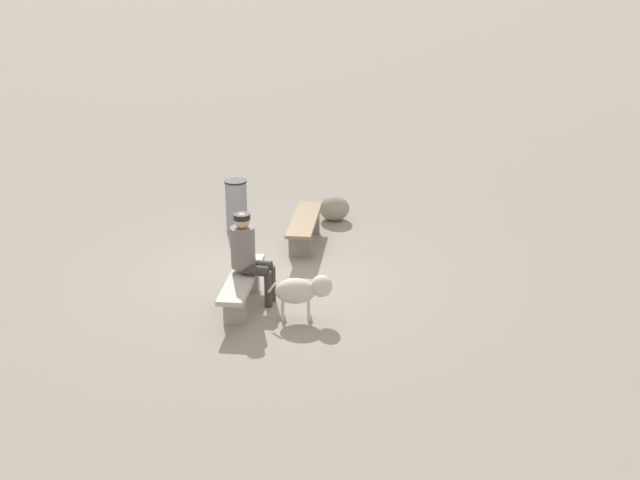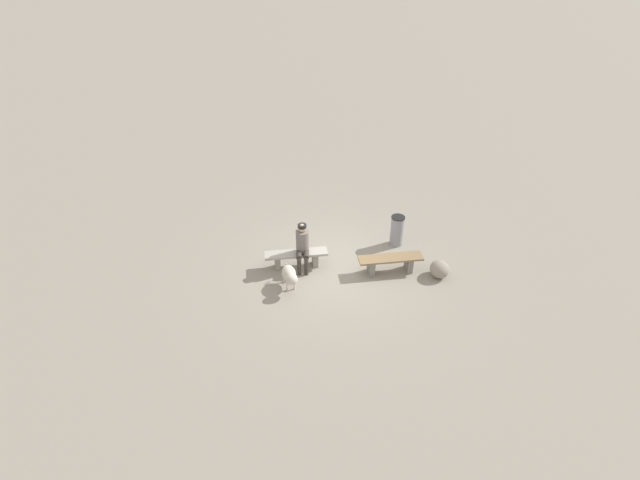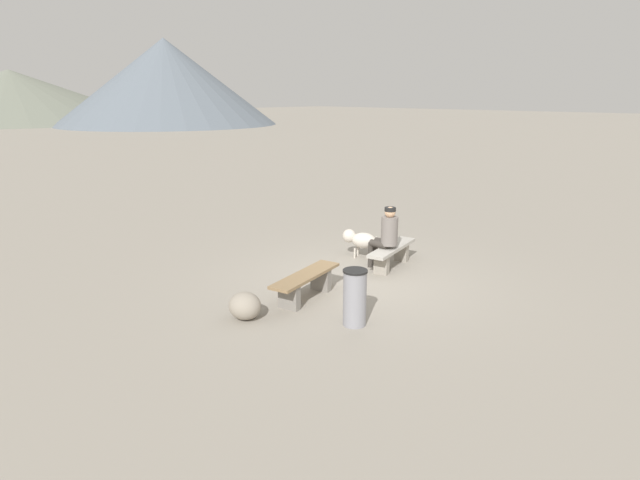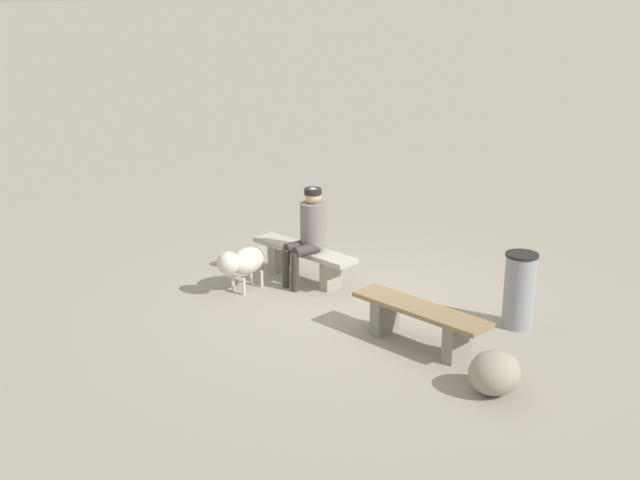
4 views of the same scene
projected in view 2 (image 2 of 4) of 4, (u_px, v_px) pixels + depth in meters
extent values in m
cube|color=gray|center=(336.00, 267.00, 13.91)|extent=(210.00, 210.00, 0.06)
cube|color=gray|center=(409.00, 264.00, 13.65)|extent=(0.22, 0.40, 0.42)
cube|color=gray|center=(371.00, 267.00, 13.53)|extent=(0.22, 0.40, 0.42)
cube|color=#8C704C|center=(391.00, 258.00, 13.45)|extent=(1.77, 0.79, 0.05)
cube|color=gray|center=(315.00, 259.00, 13.84)|extent=(0.21, 0.32, 0.40)
cube|color=gray|center=(277.00, 262.00, 13.73)|extent=(0.21, 0.32, 0.40)
cube|color=#B2ADA3|center=(296.00, 253.00, 13.65)|extent=(1.74, 0.74, 0.07)
cylinder|color=slate|center=(302.00, 241.00, 13.45)|extent=(0.34, 0.34, 0.59)
sphere|color=#D8A87F|center=(302.00, 228.00, 13.22)|extent=(0.22, 0.22, 0.22)
cylinder|color=black|center=(302.00, 226.00, 13.19)|extent=(0.23, 0.23, 0.08)
cylinder|color=#38332D|center=(299.00, 254.00, 13.45)|extent=(0.19, 0.40, 0.15)
cylinder|color=#38332D|center=(299.00, 266.00, 13.45)|extent=(0.11, 0.11, 0.54)
cylinder|color=#38332D|center=(306.00, 254.00, 13.46)|extent=(0.19, 0.40, 0.15)
cylinder|color=#38332D|center=(306.00, 266.00, 13.45)|extent=(0.11, 0.11, 0.54)
ellipsoid|color=beige|center=(289.00, 273.00, 12.98)|extent=(0.53, 0.65, 0.35)
sphere|color=beige|center=(292.00, 279.00, 12.66)|extent=(0.30, 0.30, 0.30)
cylinder|color=beige|center=(294.00, 286.00, 13.02)|extent=(0.04, 0.04, 0.23)
cylinder|color=beige|center=(287.00, 287.00, 12.98)|extent=(0.04, 0.04, 0.23)
cylinder|color=beige|center=(291.00, 277.00, 13.31)|extent=(0.04, 0.04, 0.23)
cylinder|color=beige|center=(284.00, 278.00, 13.27)|extent=(0.04, 0.04, 0.23)
cylinder|color=beige|center=(286.00, 264.00, 13.21)|extent=(0.07, 0.12, 0.15)
cylinder|color=gray|center=(397.00, 231.00, 14.54)|extent=(0.37, 0.37, 0.89)
cylinder|color=black|center=(398.00, 217.00, 14.28)|extent=(0.39, 0.39, 0.03)
ellipsoid|color=gray|center=(439.00, 269.00, 13.41)|extent=(0.56, 0.61, 0.45)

